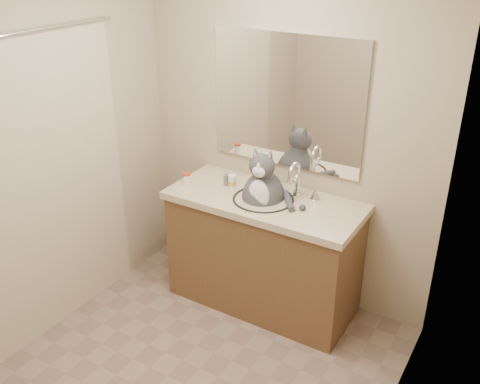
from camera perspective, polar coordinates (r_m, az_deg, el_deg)
name	(u,v)px	position (r m, az deg, el deg)	size (l,w,h in m)	color
room	(174,208)	(2.73, -7.01, -1.75)	(2.22, 2.52, 2.42)	#89715E
vanity	(264,250)	(3.80, 2.54, -6.16)	(1.34, 0.59, 1.12)	brown
mirror	(286,102)	(3.61, 4.95, 9.55)	(1.10, 0.02, 0.90)	white
shower_curtain	(52,186)	(3.55, -19.40, 0.60)	(0.02, 1.30, 1.93)	beige
cat	(263,194)	(3.60, 2.48, -0.25)	(0.46, 0.37, 0.57)	#424247
pill_bottle_redcap	(187,178)	(3.81, -5.68, 1.46)	(0.06, 0.06, 0.09)	white
pill_bottle_orange	(232,182)	(3.73, -0.82, 1.10)	(0.08, 0.08, 0.10)	white
grey_canister	(227,180)	(3.78, -1.42, 1.31)	(0.05, 0.05, 0.08)	slate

